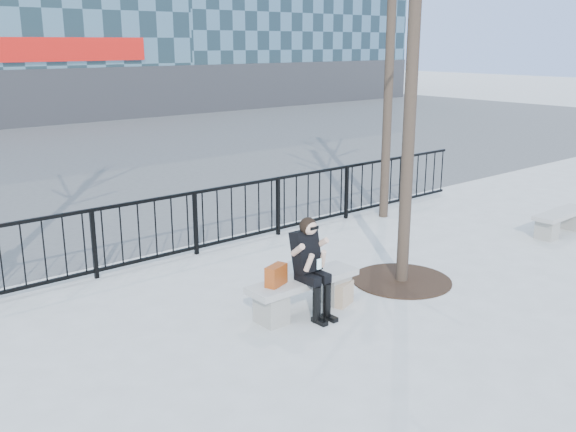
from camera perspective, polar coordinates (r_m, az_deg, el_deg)
ground at (r=8.74m, az=1.37°, el=-8.49°), size 120.00×120.00×0.00m
railing at (r=10.85m, az=-9.12°, el=-0.80°), size 14.00×0.06×1.10m
tree_grate at (r=9.94m, az=10.06°, el=-5.65°), size 1.50×1.50×0.02m
bench_main at (r=8.62m, az=1.39°, el=-6.66°), size 1.65×0.46×0.49m
bench_second at (r=13.12m, az=23.08°, el=-0.33°), size 1.48×0.41×0.44m
seated_woman at (r=8.38m, az=2.13°, el=-4.63°), size 0.50×0.64×1.34m
handbag at (r=8.25m, az=-1.06°, el=-5.29°), size 0.36×0.25×0.27m
shopping_bag at (r=8.91m, az=5.03°, el=-6.91°), size 0.37×0.24×0.33m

